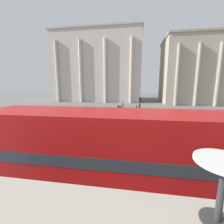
{
  "coord_description": "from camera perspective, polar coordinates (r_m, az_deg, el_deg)",
  "views": [
    {
      "loc": [
        0.18,
        -1.93,
        5.18
      ],
      "look_at": [
        -2.65,
        15.84,
        1.99
      ],
      "focal_mm": 24.0,
      "sensor_mm": 36.0,
      "label": 1
    }
  ],
  "objects": [
    {
      "name": "double_decker_bus",
      "position": [
        6.63,
        -2.4,
        -15.73
      ],
      "size": [
        10.45,
        2.69,
        4.14
      ],
      "rotation": [
        0.0,
        0.0,
        -0.11
      ],
      "color": "black",
      "rests_on": "ground_plane"
    },
    {
      "name": "cafe_dining_table",
      "position": [
        2.06,
        36.7,
        -19.43
      ],
      "size": [
        0.6,
        0.6,
        0.73
      ],
      "color": "#2D2D30",
      "rests_on": "cafe_floor_slab"
    },
    {
      "name": "plaza_building_left",
      "position": [
        54.89,
        -5.0,
        16.41
      ],
      "size": [
        29.46,
        16.2,
        22.6
      ],
      "color": "#BCB2A8",
      "rests_on": "ground_plane"
    },
    {
      "name": "plaza_building_right",
      "position": [
        52.72,
        32.19,
        13.04
      ],
      "size": [
        24.71,
        14.95,
        18.62
      ],
      "color": "#A39984",
      "rests_on": "ground_plane"
    },
    {
      "name": "traffic_light_near",
      "position": [
        12.71,
        2.66,
        -2.88
      ],
      "size": [
        0.42,
        0.24,
        3.56
      ],
      "color": "black",
      "rests_on": "ground_plane"
    },
    {
      "name": "traffic_light_mid",
      "position": [
        20.07,
        10.47,
        2.04
      ],
      "size": [
        0.42,
        0.24,
        3.73
      ],
      "color": "black",
      "rests_on": "ground_plane"
    },
    {
      "name": "pedestrian_olive",
      "position": [
        35.56,
        4.06,
        3.36
      ],
      "size": [
        0.32,
        0.32,
        1.81
      ],
      "rotation": [
        0.0,
        0.0,
        5.31
      ],
      "color": "#282B33",
      "rests_on": "ground_plane"
    },
    {
      "name": "pedestrian_blue",
      "position": [
        28.24,
        9.21,
        1.45
      ],
      "size": [
        0.32,
        0.32,
        1.77
      ],
      "rotation": [
        0.0,
        0.0,
        6.1
      ],
      "color": "#282B33",
      "rests_on": "ground_plane"
    },
    {
      "name": "pedestrian_yellow",
      "position": [
        35.56,
        10.66,
        3.18
      ],
      "size": [
        0.32,
        0.32,
        1.79
      ],
      "rotation": [
        0.0,
        0.0,
        4.54
      ],
      "color": "#282B33",
      "rests_on": "ground_plane"
    },
    {
      "name": "pedestrian_black",
      "position": [
        24.96,
        27.2,
        -0.85
      ],
      "size": [
        0.32,
        0.32,
        1.65
      ],
      "rotation": [
        0.0,
        0.0,
        3.59
      ],
      "color": "#282B33",
      "rests_on": "ground_plane"
    }
  ]
}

